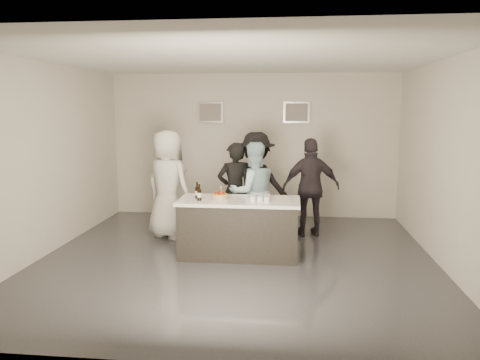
{
  "coord_description": "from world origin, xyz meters",
  "views": [
    {
      "loc": [
        0.81,
        -6.84,
        2.29
      ],
      "look_at": [
        0.0,
        0.5,
        1.15
      ],
      "focal_mm": 35.0,
      "sensor_mm": 36.0,
      "label": 1
    }
  ],
  "objects_px": {
    "cake": "(220,197)",
    "person_guest_right": "(311,187)",
    "beer_bottle_a": "(197,190)",
    "person_main_black": "(235,191)",
    "beer_bottle_b": "(199,192)",
    "bar_counter": "(239,228)",
    "person_guest_left": "(168,184)",
    "person_guest_back": "(256,183)",
    "person_main_blue": "(253,192)"
  },
  "relations": [
    {
      "from": "person_main_blue",
      "to": "person_guest_back",
      "type": "bearing_deg",
      "value": -113.13
    },
    {
      "from": "person_main_black",
      "to": "person_guest_left",
      "type": "distance_m",
      "value": 1.19
    },
    {
      "from": "person_main_black",
      "to": "person_guest_right",
      "type": "distance_m",
      "value": 1.38
    },
    {
      "from": "cake",
      "to": "beer_bottle_a",
      "type": "xyz_separation_m",
      "value": [
        -0.36,
        0.04,
        0.09
      ]
    },
    {
      "from": "bar_counter",
      "to": "person_guest_right",
      "type": "relative_size",
      "value": 1.05
    },
    {
      "from": "person_main_black",
      "to": "beer_bottle_b",
      "type": "bearing_deg",
      "value": 46.54
    },
    {
      "from": "cake",
      "to": "person_main_blue",
      "type": "relative_size",
      "value": 0.14
    },
    {
      "from": "person_guest_back",
      "to": "person_main_blue",
      "type": "bearing_deg",
      "value": 101.45
    },
    {
      "from": "person_main_blue",
      "to": "person_main_black",
      "type": "bearing_deg",
      "value": -39.78
    },
    {
      "from": "person_guest_right",
      "to": "bar_counter",
      "type": "bearing_deg",
      "value": 38.24
    },
    {
      "from": "bar_counter",
      "to": "person_guest_left",
      "type": "distance_m",
      "value": 1.74
    },
    {
      "from": "person_guest_left",
      "to": "person_guest_back",
      "type": "bearing_deg",
      "value": -135.75
    },
    {
      "from": "bar_counter",
      "to": "person_main_black",
      "type": "xyz_separation_m",
      "value": [
        -0.19,
        0.96,
        0.4
      ]
    },
    {
      "from": "beer_bottle_b",
      "to": "person_guest_left",
      "type": "bearing_deg",
      "value": 125.58
    },
    {
      "from": "beer_bottle_a",
      "to": "person_guest_back",
      "type": "height_order",
      "value": "person_guest_back"
    },
    {
      "from": "beer_bottle_a",
      "to": "person_guest_back",
      "type": "xyz_separation_m",
      "value": [
        0.82,
        1.35,
        -0.1
      ]
    },
    {
      "from": "bar_counter",
      "to": "person_main_blue",
      "type": "xyz_separation_m",
      "value": [
        0.15,
        0.85,
        0.41
      ]
    },
    {
      "from": "beer_bottle_b",
      "to": "person_main_blue",
      "type": "relative_size",
      "value": 0.15
    },
    {
      "from": "cake",
      "to": "beer_bottle_b",
      "type": "bearing_deg",
      "value": -156.37
    },
    {
      "from": "person_guest_left",
      "to": "person_guest_back",
      "type": "distance_m",
      "value": 1.59
    },
    {
      "from": "person_main_black",
      "to": "person_guest_left",
      "type": "height_order",
      "value": "person_guest_left"
    },
    {
      "from": "bar_counter",
      "to": "beer_bottle_a",
      "type": "relative_size",
      "value": 7.15
    },
    {
      "from": "cake",
      "to": "person_guest_right",
      "type": "distance_m",
      "value": 1.98
    },
    {
      "from": "bar_counter",
      "to": "person_guest_back",
      "type": "bearing_deg",
      "value": 83.41
    },
    {
      "from": "person_main_black",
      "to": "person_guest_right",
      "type": "bearing_deg",
      "value": 171.5
    },
    {
      "from": "cake",
      "to": "person_guest_right",
      "type": "relative_size",
      "value": 0.14
    },
    {
      "from": "beer_bottle_b",
      "to": "person_guest_back",
      "type": "height_order",
      "value": "person_guest_back"
    },
    {
      "from": "person_main_black",
      "to": "person_main_blue",
      "type": "relative_size",
      "value": 0.99
    },
    {
      "from": "beer_bottle_b",
      "to": "person_main_black",
      "type": "relative_size",
      "value": 0.15
    },
    {
      "from": "person_guest_back",
      "to": "person_guest_right",
      "type": "bearing_deg",
      "value": -169.8
    },
    {
      "from": "beer_bottle_a",
      "to": "person_main_blue",
      "type": "xyz_separation_m",
      "value": [
        0.8,
        0.84,
        -0.17
      ]
    },
    {
      "from": "person_guest_right",
      "to": "person_guest_back",
      "type": "distance_m",
      "value": 0.99
    },
    {
      "from": "person_guest_left",
      "to": "person_guest_right",
      "type": "height_order",
      "value": "person_guest_left"
    },
    {
      "from": "person_guest_right",
      "to": "person_guest_back",
      "type": "xyz_separation_m",
      "value": [
        -0.99,
        0.04,
        0.05
      ]
    },
    {
      "from": "person_guest_right",
      "to": "cake",
      "type": "bearing_deg",
      "value": 32.26
    },
    {
      "from": "beer_bottle_a",
      "to": "person_main_black",
      "type": "relative_size",
      "value": 0.15
    },
    {
      "from": "bar_counter",
      "to": "person_guest_right",
      "type": "distance_m",
      "value": 1.8
    },
    {
      "from": "beer_bottle_b",
      "to": "bar_counter",
      "type": "bearing_deg",
      "value": 14.75
    },
    {
      "from": "bar_counter",
      "to": "person_guest_right",
      "type": "bearing_deg",
      "value": 48.94
    },
    {
      "from": "person_guest_right",
      "to": "person_main_blue",
      "type": "bearing_deg",
      "value": 14.24
    },
    {
      "from": "beer_bottle_b",
      "to": "person_guest_back",
      "type": "bearing_deg",
      "value": 63.83
    },
    {
      "from": "cake",
      "to": "person_guest_right",
      "type": "height_order",
      "value": "person_guest_right"
    },
    {
      "from": "bar_counter",
      "to": "beer_bottle_a",
      "type": "distance_m",
      "value": 0.88
    },
    {
      "from": "person_guest_left",
      "to": "beer_bottle_b",
      "type": "bearing_deg",
      "value": 154.48
    },
    {
      "from": "beer_bottle_a",
      "to": "person_main_blue",
      "type": "height_order",
      "value": "person_main_blue"
    },
    {
      "from": "bar_counter",
      "to": "person_guest_left",
      "type": "height_order",
      "value": "person_guest_left"
    },
    {
      "from": "person_main_black",
      "to": "bar_counter",
      "type": "bearing_deg",
      "value": 77.37
    },
    {
      "from": "cake",
      "to": "beer_bottle_a",
      "type": "distance_m",
      "value": 0.38
    },
    {
      "from": "bar_counter",
      "to": "person_main_black",
      "type": "bearing_deg",
      "value": 100.93
    },
    {
      "from": "person_main_black",
      "to": "person_guest_back",
      "type": "height_order",
      "value": "person_guest_back"
    }
  ]
}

